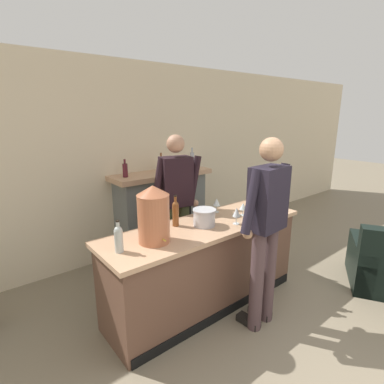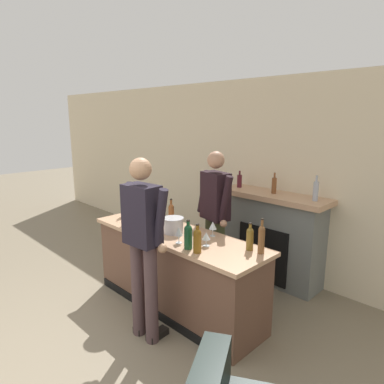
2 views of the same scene
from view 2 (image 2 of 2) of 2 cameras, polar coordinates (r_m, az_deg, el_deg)
The scene contains 17 objects.
wall_back_panel at distance 5.02m, azimuth 12.35°, elevation 2.46°, with size 12.00×0.07×2.75m.
bar_counter at distance 4.10m, azimuth -2.66°, elevation -12.94°, with size 2.28×0.70×0.93m.
fireplace_stone at distance 4.84m, azimuth 13.21°, elevation -7.19°, with size 1.51×0.52×1.53m.
potted_plant_corner at distance 6.25m, azimuth -8.55°, elevation -5.59°, with size 0.42×0.43×0.77m.
person_customer at distance 3.38m, azimuth -8.14°, elevation -8.24°, with size 0.66×0.32×1.85m.
person_bartender at distance 4.26m, azimuth 3.82°, elevation -4.04°, with size 0.65×0.37×1.82m.
copper_dispenser at distance 4.31m, azimuth -8.85°, elevation -1.54°, with size 0.29×0.33×0.52m.
ice_bucket_steel at distance 3.91m, azimuth -3.14°, elevation -5.54°, with size 0.24×0.24×0.18m.
wine_bottle_merlot_tall at distance 4.17m, azimuth -3.49°, elevation -3.58°, with size 0.07×0.07×0.33m.
wine_bottle_cabernet_heavy at distance 3.43m, azimuth -0.64°, elevation -7.28°, with size 0.08×0.08×0.30m.
wine_bottle_rose_blush at distance 4.62m, azimuth -11.20°, elevation -2.44°, with size 0.07×0.07×0.28m.
wine_bottle_port_short at distance 3.45m, azimuth 9.63°, elevation -7.52°, with size 0.07×0.07×0.28m.
wine_bottle_riesling_slim at distance 3.34m, azimuth 0.89°, elevation -7.94°, with size 0.08×0.08×0.29m.
wine_bottle_chardonnay_pale at distance 3.38m, azimuth 11.50°, elevation -7.55°, with size 0.06×0.06×0.35m.
wine_glass_by_dispenser at distance 3.51m, azimuth 2.39°, elevation -7.41°, with size 0.08×0.08×0.15m.
wine_glass_back_row at distance 3.58m, azimuth -2.22°, elevation -6.62°, with size 0.08×0.08×0.18m.
wine_glass_mid_counter at distance 3.79m, azimuth 3.49°, elevation -5.63°, with size 0.09×0.09×0.17m.
Camera 2 is at (2.66, -0.53, 2.22)m, focal length 32.00 mm.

